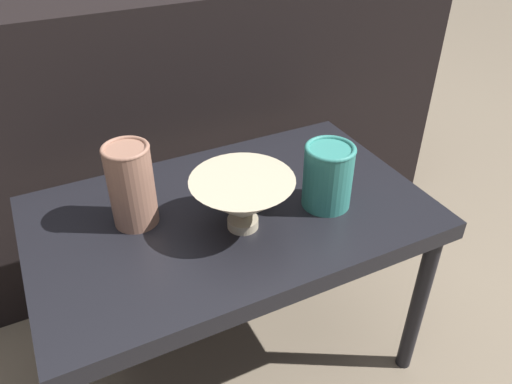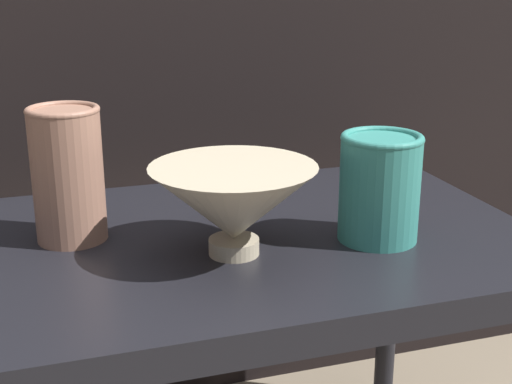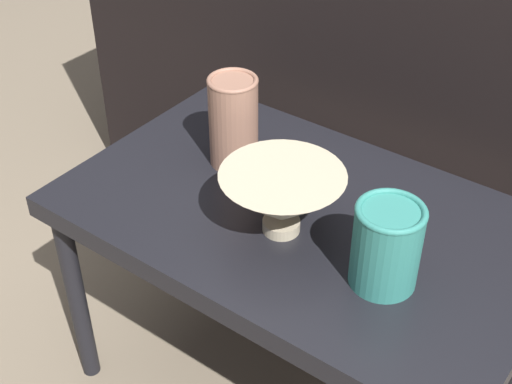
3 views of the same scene
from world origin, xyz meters
The scene contains 5 objects.
table centered at (0.00, 0.00, 0.42)m, with size 0.82×0.50×0.47m.
couch_backdrop centered at (0.00, 0.62, 0.40)m, with size 1.80×0.50×0.80m.
bowl centered at (0.00, -0.06, 0.53)m, with size 0.20×0.20×0.11m.
vase_textured_left centered at (-0.18, 0.05, 0.56)m, with size 0.09×0.09×0.17m.
vase_colorful_right centered at (0.19, -0.07, 0.54)m, with size 0.10×0.10×0.14m.
Camera 2 is at (-0.22, -0.83, 0.81)m, focal length 50.00 mm.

